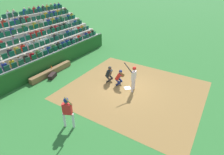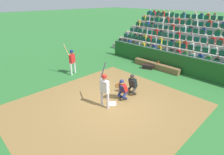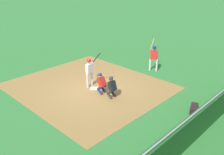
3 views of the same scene
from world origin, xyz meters
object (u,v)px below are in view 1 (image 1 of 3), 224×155
Objects in this scene: catcher_crouching at (120,77)px; on_deck_batter at (67,109)px; water_bottle_on_bench at (51,67)px; dugout_bench at (51,72)px; equipment_duffel_bag at (52,76)px; home_plate_marker at (127,88)px; home_plate_umpire at (109,73)px; batter_at_plate at (134,76)px.

catcher_crouching is 5.08m from on_deck_batter.
on_deck_batter is (3.78, 5.46, 0.61)m from water_bottle_on_bench.
water_bottle_on_bench is 0.09× the size of on_deck_batter.
equipment_duffel_bag is (0.40, 0.53, -0.06)m from dugout_bench.
home_plate_marker is at bearing 84.79° from catcher_crouching.
dugout_bench reaches higher than equipment_duffel_bag.
equipment_duffel_bag is at bearing -69.89° from catcher_crouching.
on_deck_batter is at bearing 35.10° from equipment_duffel_bag.
water_bottle_on_bench is at bearing -152.28° from equipment_duffel_bag.
catcher_crouching is at bearing 89.69° from home_plate_umpire.
home_plate_umpire is at bearing 107.07° from dugout_bench.
dugout_bench is at bearing -79.06° from batter_at_plate.
water_bottle_on_bench is (1.15, -6.74, -0.61)m from batter_at_plate.
home_plate_umpire is 6.23× the size of water_bottle_on_bench.
on_deck_batter reaches higher than dugout_bench.
dugout_bench reaches higher than home_plate_marker.
batter_at_plate reaches higher than water_bottle_on_bench.
home_plate_umpire is at bearing 92.83° from equipment_duffel_bag.
home_plate_umpire reaches higher than equipment_duffel_bag.
catcher_crouching is at bearing 88.98° from equipment_duffel_bag.
home_plate_umpire is (-0.07, -1.57, 0.69)m from home_plate_marker.
home_plate_marker is 0.53× the size of equipment_duffel_bag.
home_plate_marker is at bearing 86.06° from equipment_duffel_bag.
dugout_bench is (1.42, -4.63, -0.49)m from home_plate_umpire.
on_deck_batter is at bearing 8.31° from home_plate_umpire.
home_plate_marker is 5.94m from equipment_duffel_bag.
batter_at_plate is 1.73× the size of catcher_crouching.
equipment_duffel_bag is 0.36× the size of on_deck_batter.
home_plate_umpire is at bearing -92.52° from home_plate_marker.
catcher_crouching is 0.86m from home_plate_umpire.
home_plate_marker is 0.99m from catcher_crouching.
home_plate_umpire is at bearing -90.31° from catcher_crouching.
dugout_bench is 19.00× the size of water_bottle_on_bench.
equipment_duffel_bag is 5.91m from on_deck_batter.
catcher_crouching is 0.56× the size of on_deck_batter.
home_plate_marker is at bearing -98.59° from batter_at_plate.
water_bottle_on_bench is 0.25× the size of equipment_duffel_bag.
dugout_bench is (1.42, -5.50, -0.49)m from catcher_crouching.
catcher_crouching is at bearing 104.47° from dugout_bench.
home_plate_umpire is 0.33× the size of dugout_bench.
home_plate_umpire reaches higher than catcher_crouching.
dugout_bench is 4.83× the size of equipment_duffel_bag.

